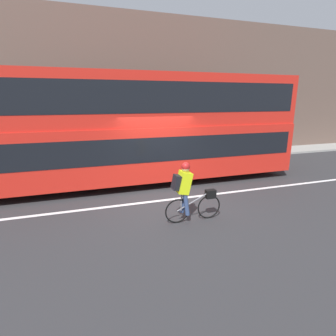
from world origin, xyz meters
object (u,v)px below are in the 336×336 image
at_px(bus, 144,125).
at_px(street_sign_post, 182,133).
at_px(cyclist_on_bike, 188,190).
at_px(trash_bin, 177,149).

distance_m(bus, street_sign_post, 4.28).
xyz_separation_m(cyclist_on_bike, trash_bin, (2.20, 6.91, -0.31)).
bearing_deg(street_sign_post, cyclist_on_bike, -109.72).
distance_m(trash_bin, street_sign_post, 0.89).
relative_size(cyclist_on_bike, trash_bin, 1.80).
bearing_deg(cyclist_on_bike, street_sign_post, 70.28).
relative_size(bus, cyclist_on_bike, 7.19).
relative_size(bus, trash_bin, 12.97).
bearing_deg(trash_bin, bus, -127.24).
distance_m(bus, trash_bin, 4.35).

